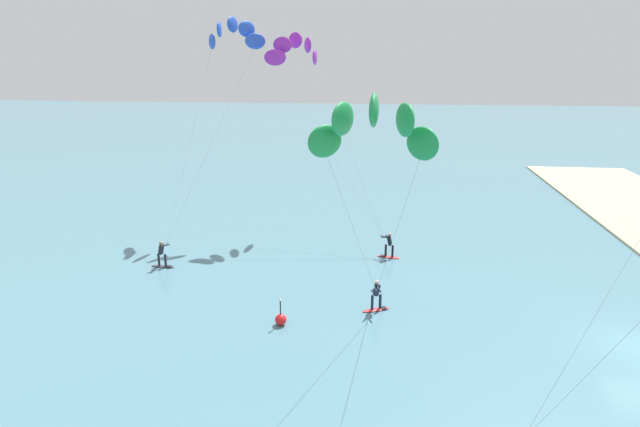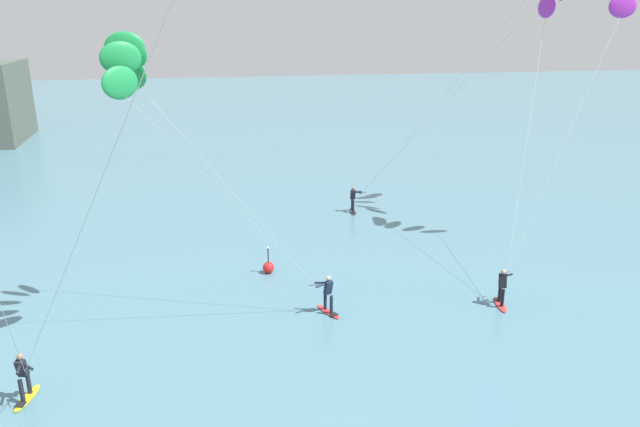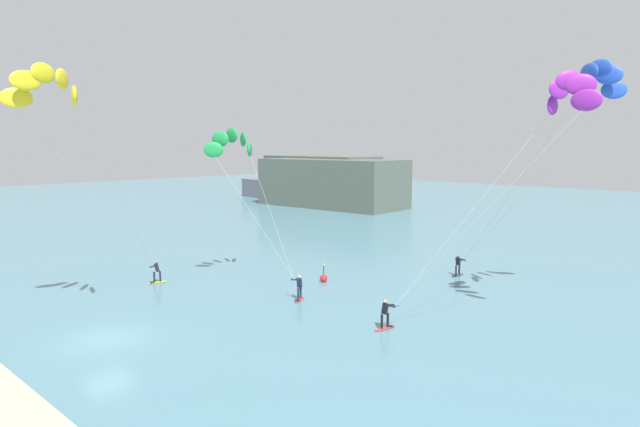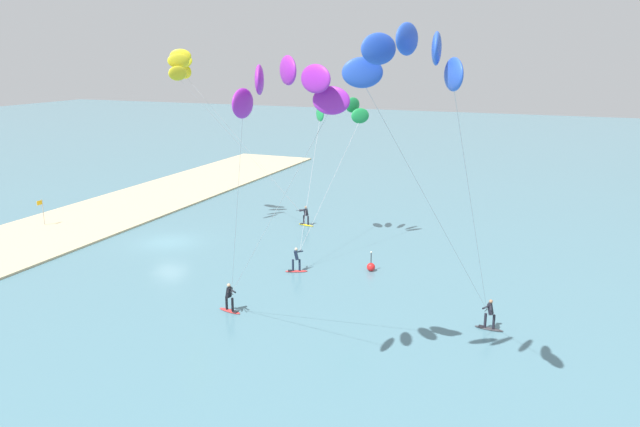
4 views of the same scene
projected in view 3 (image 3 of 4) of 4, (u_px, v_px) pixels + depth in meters
name	position (u px, v px, depth m)	size (l,w,h in m)	color
ground_plane	(108.00, 339.00, 28.47)	(240.00, 240.00, 0.00)	slate
kitesurfer_nearshore	(50.00, 96.00, 29.47)	(7.23, 11.22, 14.48)	yellow
kitesurfer_mid_water	(560.00, 103.00, 28.88)	(9.13, 9.77, 14.05)	red
kitesurfer_far_out	(590.00, 90.00, 32.38)	(11.40, 5.54, 15.13)	#333338
kitesurfer_downwind	(235.00, 149.00, 39.14)	(8.43, 4.40, 11.37)	red
marker_buoy	(324.00, 278.00, 40.18)	(0.56, 0.56, 1.38)	red
distant_headland	(320.00, 183.00, 94.62)	(37.58, 16.53, 8.12)	#4C564C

